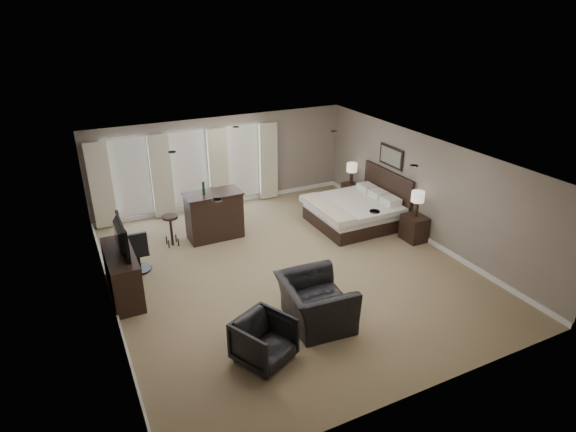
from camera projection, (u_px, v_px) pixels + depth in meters
name	position (u px, v px, depth m)	size (l,w,h in m)	color
room	(288.00, 216.00, 10.28)	(7.60, 8.60, 2.64)	#867455
window_bay	(190.00, 171.00, 13.29)	(5.25, 0.20, 2.30)	silver
bed	(353.00, 201.00, 12.68)	(2.15, 2.05, 1.37)	silver
nightstand_near	(414.00, 228.00, 12.00)	(0.49, 0.59, 0.65)	black
nightstand_far	(351.00, 192.00, 14.40)	(0.40, 0.49, 0.54)	black
lamp_near	(417.00, 204.00, 11.74)	(0.32, 0.32, 0.65)	beige
lamp_far	(352.00, 174.00, 14.16)	(0.31, 0.31, 0.64)	beige
wall_art	(391.00, 157.00, 12.70)	(0.04, 0.96, 0.56)	slate
dresser	(122.00, 274.00, 9.65)	(0.54, 1.69, 0.98)	black
tv	(118.00, 249.00, 9.42)	(1.15, 0.66, 0.15)	black
armchair_near	(315.00, 295.00, 8.77)	(1.36, 0.88, 1.18)	black
armchair_far	(264.00, 339.00, 7.89)	(0.85, 0.80, 0.87)	black
bar_counter	(214.00, 215.00, 12.03)	(1.39, 0.72, 1.22)	black
bar_stool_left	(171.00, 231.00, 11.71)	(0.37, 0.37, 0.79)	black
bar_stool_right	(213.00, 202.00, 13.37)	(0.37, 0.37, 0.77)	black
desk_chair	(137.00, 250.00, 10.55)	(0.51, 0.51, 1.01)	black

